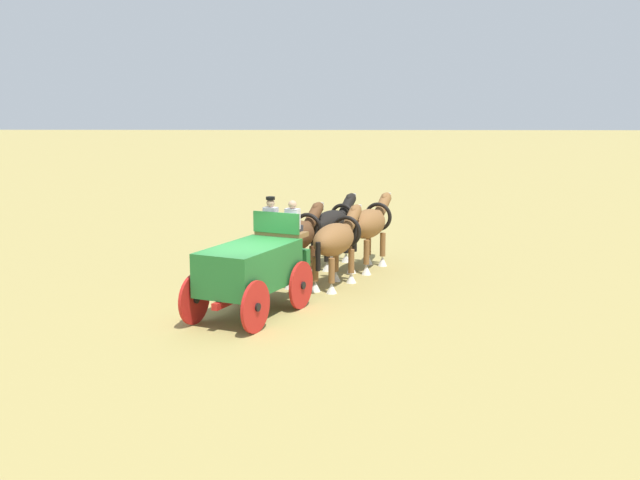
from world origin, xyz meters
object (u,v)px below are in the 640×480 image
at_px(draft_horse_lead_near, 332,225).
at_px(draft_horse_lead_off, 369,225).
at_px(draft_horse_rear_off, 336,241).
at_px(show_wagon, 252,267).
at_px(draft_horse_rear_near, 296,237).

bearing_deg(draft_horse_lead_near, draft_horse_lead_off, -114.85).
height_order(draft_horse_rear_off, draft_horse_lead_near, draft_horse_rear_off).
height_order(show_wagon, draft_horse_rear_off, show_wagon).
bearing_deg(draft_horse_lead_off, draft_horse_lead_near, 65.15).
distance_m(show_wagon, draft_horse_rear_near, 3.72).
bearing_deg(draft_horse_rear_near, draft_horse_rear_off, -114.25).
height_order(draft_horse_rear_near, draft_horse_lead_off, draft_horse_lead_off).
height_order(draft_horse_rear_near, draft_horse_rear_off, draft_horse_rear_off).
distance_m(draft_horse_rear_off, draft_horse_lead_off, 2.60).
bearing_deg(show_wagon, draft_horse_lead_off, -30.26).
bearing_deg(draft_horse_rear_off, draft_horse_lead_off, -24.33).
relative_size(draft_horse_rear_off, draft_horse_lead_near, 0.96).
distance_m(draft_horse_rear_off, draft_horse_lead_near, 2.92).
distance_m(draft_horse_rear_near, draft_horse_lead_off, 2.91).
relative_size(show_wagon, draft_horse_lead_off, 1.96).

